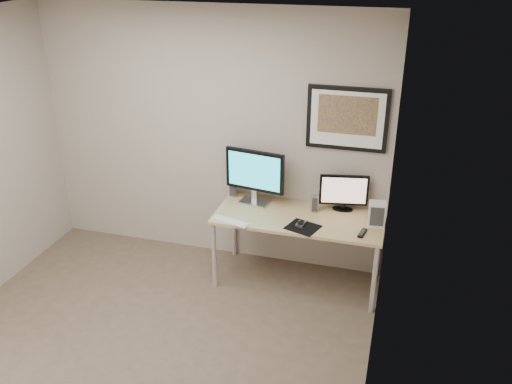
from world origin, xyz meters
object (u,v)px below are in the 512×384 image
at_px(desk, 299,222).
at_px(monitor_large, 255,175).
at_px(keyboard, 230,221).
at_px(fan_unit, 377,214).
at_px(framed_art, 347,119).
at_px(speaker_right, 314,203).
at_px(monitor_tv, 344,192).
at_px(speaker_left, 233,186).

height_order(desk, monitor_large, monitor_large).
relative_size(desk, keyboard, 4.16).
relative_size(desk, fan_unit, 6.88).
bearing_deg(fan_unit, keyboard, -172.49).
xyz_separation_m(framed_art, fan_unit, (0.36, -0.32, -0.78)).
bearing_deg(speaker_right, framed_art, 19.80).
relative_size(monitor_large, fan_unit, 2.60).
bearing_deg(fan_unit, framed_art, 133.52).
bearing_deg(monitor_large, fan_unit, 1.75).
distance_m(monitor_large, fan_unit, 1.22).
bearing_deg(framed_art, monitor_tv, -73.14).
relative_size(speaker_left, speaker_right, 1.20).
xyz_separation_m(desk, speaker_left, (-0.75, 0.27, 0.17)).
relative_size(monitor_tv, fan_unit, 1.99).
height_order(framed_art, monitor_tv, framed_art).
distance_m(monitor_large, speaker_left, 0.35).
height_order(desk, framed_art, framed_art).
height_order(desk, speaker_left, speaker_left).
relative_size(desk, speaker_left, 7.92).
xyz_separation_m(speaker_left, fan_unit, (1.46, -0.25, 0.02)).
bearing_deg(framed_art, keyboard, -146.80).
bearing_deg(framed_art, speaker_left, -176.55).
relative_size(framed_art, fan_unit, 3.22).
xyz_separation_m(desk, monitor_tv, (0.38, 0.24, 0.26)).
bearing_deg(monitor_tv, speaker_right, -169.23).
xyz_separation_m(desk, framed_art, (0.35, 0.33, 0.96)).
xyz_separation_m(monitor_large, speaker_left, (-0.26, 0.10, -0.21)).
bearing_deg(speaker_right, monitor_tv, 2.03).
distance_m(desk, speaker_right, 0.23).
xyz_separation_m(speaker_left, speaker_right, (0.86, -0.13, -0.02)).
xyz_separation_m(desk, speaker_right, (0.11, 0.14, 0.15)).
bearing_deg(monitor_tv, monitor_large, 174.63).
relative_size(framed_art, speaker_left, 3.71).
bearing_deg(fan_unit, speaker_right, 162.92).
relative_size(speaker_right, keyboard, 0.44).
bearing_deg(desk, fan_unit, 1.29).
height_order(keyboard, fan_unit, fan_unit).
bearing_deg(desk, monitor_large, 161.49).
distance_m(monitor_tv, speaker_left, 1.13).
bearing_deg(speaker_right, monitor_large, 158.33).
relative_size(speaker_left, keyboard, 0.53).
bearing_deg(desk, speaker_left, 160.51).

